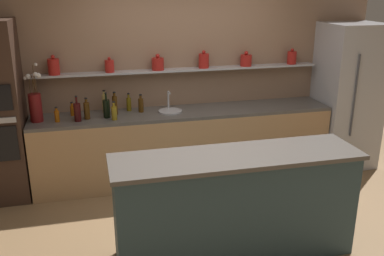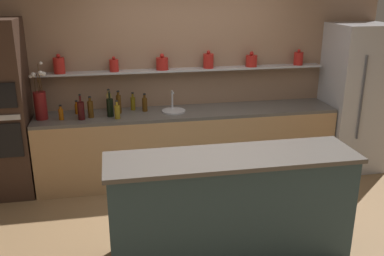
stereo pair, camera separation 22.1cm
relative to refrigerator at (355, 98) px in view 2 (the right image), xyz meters
The scene contains 18 objects.
ground_plane 2.71m from the refrigerator, 151.63° to the right, with size 12.00×12.00×0.00m, color olive.
back_wall_unit 2.28m from the refrigerator, 169.89° to the left, with size 5.20×0.28×2.60m.
back_counter_unit 2.36m from the refrigerator, behind, with size 3.80×0.62×0.92m.
island_counter 2.86m from the refrigerator, 141.88° to the right, with size 2.25×0.61×1.02m.
refrigerator is the anchor object (origin of this frame).
oven_tower 4.52m from the refrigerator, behind, with size 0.61×0.64×2.10m.
flower_vase 4.07m from the refrigerator, behind, with size 0.20×0.14×0.69m.
sink_fixture 2.48m from the refrigerator, behind, with size 0.30×0.30×0.25m.
bottle_oil_0 3.19m from the refrigerator, behind, with size 0.07×0.07×0.23m.
bottle_spirit_1 3.50m from the refrigerator, behind, with size 0.07×0.07×0.26m.
bottle_spirit_2 2.84m from the refrigerator, behind, with size 0.07×0.07×0.23m.
bottle_spirit_3 3.28m from the refrigerator, behind, with size 0.06×0.06×0.28m.
bottle_oil_4 2.99m from the refrigerator, behind, with size 0.06×0.06×0.23m.
bottle_spirit_5 3.16m from the refrigerator, behind, with size 0.06×0.06×0.29m.
bottle_sauce_6 3.68m from the refrigerator, behind, with size 0.05×0.05×0.17m.
bottle_wine_7 3.27m from the refrigerator, behind, with size 0.08×0.08×0.31m.
bottle_wine_8 3.61m from the refrigerator, behind, with size 0.08×0.08×0.31m.
bottle_sauce_9 3.84m from the refrigerator, behind, with size 0.06×0.06×0.18m.
Camera 2 is at (-1.00, -3.90, 2.45)m, focal length 40.00 mm.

